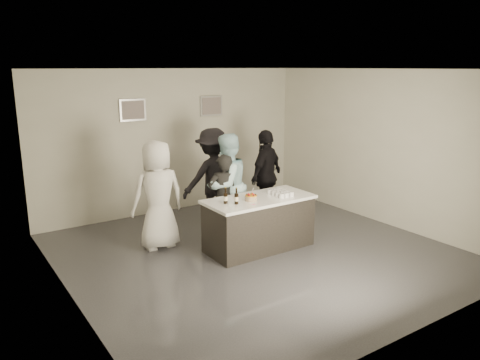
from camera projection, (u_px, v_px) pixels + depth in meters
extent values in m
plane|color=#3D3D42|center=(257.00, 252.00, 7.86)|extent=(6.00, 6.00, 0.00)
plane|color=white|center=(258.00, 69.00, 7.15)|extent=(6.00, 6.00, 0.00)
cube|color=beige|center=(174.00, 141.00, 9.92)|extent=(6.00, 0.04, 3.00)
cube|color=beige|center=(419.00, 212.00, 5.08)|extent=(6.00, 0.04, 3.00)
cube|color=beige|center=(64.00, 192.00, 5.87)|extent=(0.04, 6.00, 3.00)
cube|color=beige|center=(382.00, 147.00, 9.13)|extent=(0.04, 6.00, 3.00)
cube|color=#B2B2B7|center=(133.00, 110.00, 9.24)|extent=(0.54, 0.04, 0.44)
cube|color=#B2B2B7|center=(211.00, 106.00, 10.22)|extent=(0.54, 0.04, 0.44)
cube|color=white|center=(259.00, 223.00, 7.93)|extent=(1.86, 0.86, 0.90)
cylinder|color=orange|center=(251.00, 198.00, 7.65)|extent=(0.20, 0.20, 0.08)
cylinder|color=black|center=(226.00, 196.00, 7.47)|extent=(0.07, 0.07, 0.26)
cylinder|color=black|center=(236.00, 196.00, 7.44)|extent=(0.07, 0.07, 0.26)
cube|color=#C48212|center=(281.00, 193.00, 7.97)|extent=(0.30, 0.40, 0.08)
cube|color=pink|center=(257.00, 203.00, 7.49)|extent=(0.24, 0.08, 0.01)
imported|color=black|center=(224.00, 197.00, 8.29)|extent=(0.64, 0.50, 1.56)
imported|color=#B6E4EE|center=(227.00, 185.00, 8.48)|extent=(1.09, 0.95, 1.88)
imported|color=white|center=(158.00, 195.00, 7.87)|extent=(0.93, 0.63, 1.86)
imported|color=black|center=(266.00, 176.00, 9.30)|extent=(1.17, 0.87, 1.84)
imported|color=black|center=(213.00, 177.00, 9.01)|extent=(1.27, 0.78, 1.91)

